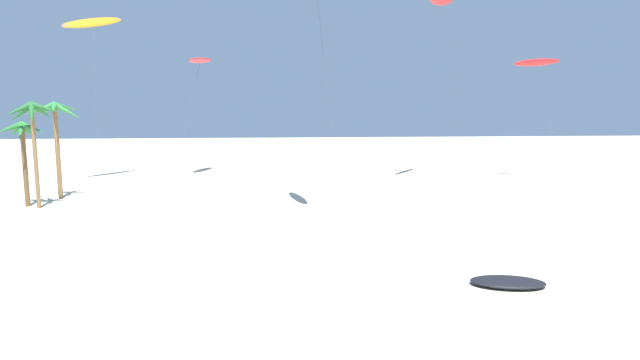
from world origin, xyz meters
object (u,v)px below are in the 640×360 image
object	(u,v)px
palm_tree_0	(32,118)
palm_tree_2	(22,139)
flying_kite_4	(200,60)
flying_kite_2	(537,62)
flying_kite_1	(93,23)
palm_tree_1	(55,120)
grounded_kite_0	(508,282)

from	to	relation	value
palm_tree_0	palm_tree_2	distance (m)	2.24
palm_tree_0	palm_tree_2	bearing A→B (deg)	145.25
palm_tree_2	flying_kite_4	size ratio (longest dim) A/B	0.49
palm_tree_0	flying_kite_2	world-z (taller)	flying_kite_2
flying_kite_2	flying_kite_1	bearing A→B (deg)	175.56
palm_tree_0	palm_tree_1	bearing A→B (deg)	90.58
grounded_kite_0	flying_kite_4	bearing A→B (deg)	113.75
palm_tree_1	grounded_kite_0	distance (m)	39.64
palm_tree_2	flying_kite_1	world-z (taller)	flying_kite_1
palm_tree_2	flying_kite_2	bearing A→B (deg)	12.60
palm_tree_0	flying_kite_1	world-z (taller)	flying_kite_1
palm_tree_0	grounded_kite_0	xyz separation A→B (m)	(28.97, -21.57, -7.02)
palm_tree_1	flying_kite_2	distance (m)	49.36
palm_tree_2	flying_kite_4	bearing A→B (deg)	57.67
palm_tree_1	flying_kite_2	bearing A→B (deg)	8.71
palm_tree_0	palm_tree_2	world-z (taller)	palm_tree_0
flying_kite_2	flying_kite_4	world-z (taller)	flying_kite_4
flying_kite_4	grounded_kite_0	size ratio (longest dim) A/B	3.98
flying_kite_1	grounded_kite_0	xyz separation A→B (m)	(28.87, -37.28, -17.00)
palm_tree_1	flying_kite_1	size ratio (longest dim) A/B	0.46
flying_kite_4	palm_tree_0	bearing A→B (deg)	-118.42
palm_tree_0	grounded_kite_0	size ratio (longest dim) A/B	2.38
palm_tree_1	flying_kite_4	distance (m)	19.90
palm_tree_1	grounded_kite_0	size ratio (longest dim) A/B	2.39
palm_tree_1	flying_kite_2	size ratio (longest dim) A/B	0.62
palm_tree_2	flying_kite_2	distance (m)	51.41
palm_tree_0	flying_kite_1	distance (m)	18.61
flying_kite_4	palm_tree_2	bearing A→B (deg)	-122.33
palm_tree_0	flying_kite_1	size ratio (longest dim) A/B	0.46
palm_tree_0	grounded_kite_0	world-z (taller)	palm_tree_0
palm_tree_1	flying_kite_4	bearing A→B (deg)	54.82
palm_tree_2	flying_kite_1	xyz separation A→B (m)	(1.37, 14.83, 11.61)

